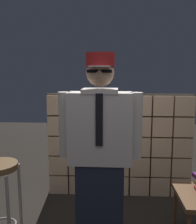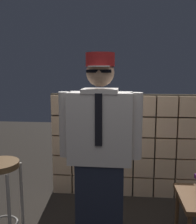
% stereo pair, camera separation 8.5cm
% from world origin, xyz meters
% --- Properties ---
extents(glass_block_wall, '(1.84, 0.10, 1.32)m').
position_xyz_m(glass_block_wall, '(0.00, 1.46, 0.64)').
color(glass_block_wall, '#E0B78C').
rests_on(glass_block_wall, ground).
extents(standing_person, '(0.68, 0.29, 1.72)m').
position_xyz_m(standing_person, '(-0.20, 0.36, 0.90)').
color(standing_person, '#1E2333').
rests_on(standing_person, ground).
extents(bar_stool, '(0.34, 0.34, 0.82)m').
position_xyz_m(bar_stool, '(-1.06, 0.31, 0.61)').
color(bar_stool, brown).
rests_on(bar_stool, ground).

